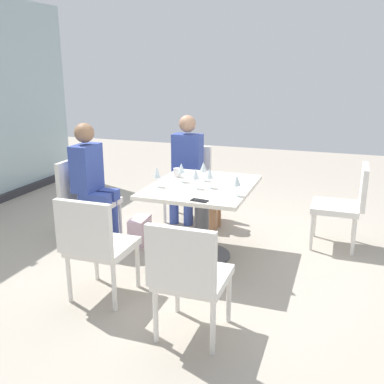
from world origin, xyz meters
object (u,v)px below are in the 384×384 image
(chair_far_right, at_px, (189,178))
(wine_glass_5, at_px, (203,167))
(wine_glass_0, at_px, (209,174))
(chair_near_window, at_px, (85,195))
(wine_glass_3, at_px, (237,181))
(wine_glass_4, at_px, (196,174))
(cell_phone_on_table, at_px, (199,200))
(handbag_0, at_px, (214,212))
(handbag_2, at_px, (211,216))
(chair_far_left, at_px, (96,242))
(wine_glass_2, at_px, (157,173))
(coffee_cup, at_px, (177,173))
(chair_front_right, at_px, (346,201))
(chair_side_end, at_px, (189,273))
(person_near_window, at_px, (92,178))
(dining_table_main, at_px, (202,204))
(handbag_1, at_px, (140,230))
(wine_glass_1, at_px, (181,169))
(person_far_right, at_px, (186,163))

(chair_far_right, distance_m, wine_glass_5, 1.09)
(wine_glass_0, bearing_deg, chair_far_right, 28.14)
(chair_near_window, xyz_separation_m, wine_glass_3, (-0.24, -1.69, 0.37))
(wine_glass_4, height_order, cell_phone_on_table, wine_glass_4)
(chair_near_window, bearing_deg, chair_far_right, -36.37)
(handbag_0, bearing_deg, chair_near_window, 115.08)
(handbag_2, bearing_deg, chair_far_left, 160.69)
(chair_far_left, distance_m, wine_glass_2, 0.95)
(coffee_cup, distance_m, handbag_2, 0.87)
(chair_far_left, relative_size, wine_glass_2, 4.70)
(chair_front_right, xyz_separation_m, wine_glass_4, (-0.85, 1.32, 0.37))
(chair_side_end, height_order, person_near_window, person_near_window)
(chair_far_right, height_order, chair_front_right, same)
(chair_far_right, bearing_deg, handbag_0, -107.24)
(wine_glass_0, height_order, wine_glass_3, same)
(dining_table_main, bearing_deg, wine_glass_5, 13.63)
(cell_phone_on_table, bearing_deg, handbag_1, 64.24)
(wine_glass_1, bearing_deg, wine_glass_5, -57.75)
(chair_near_window, relative_size, cell_phone_on_table, 6.04)
(chair_near_window, distance_m, handbag_2, 1.44)
(wine_glass_3, bearing_deg, wine_glass_5, 47.24)
(chair_far_right, xyz_separation_m, wine_glass_4, (-1.21, -0.50, 0.37))
(wine_glass_0, bearing_deg, chair_near_window, 87.00)
(chair_near_window, bearing_deg, person_far_right, -39.37)
(chair_near_window, relative_size, wine_glass_4, 4.70)
(wine_glass_4, bearing_deg, dining_table_main, -6.81)
(chair_side_end, relative_size, person_far_right, 0.69)
(chair_near_window, distance_m, cell_phone_on_table, 1.54)
(coffee_cup, bearing_deg, handbag_0, -13.15)
(person_near_window, bearing_deg, wine_glass_5, -82.29)
(chair_far_right, height_order, coffee_cup, chair_far_right)
(wine_glass_0, height_order, wine_glass_5, same)
(dining_table_main, bearing_deg, chair_far_right, 25.77)
(wine_glass_3, bearing_deg, coffee_cup, 58.22)
(wine_glass_0, height_order, cell_phone_on_table, wine_glass_0)
(person_near_window, height_order, wine_glass_3, person_near_window)
(person_far_right, relative_size, wine_glass_3, 6.81)
(dining_table_main, xyz_separation_m, chair_far_left, (-1.07, 0.51, -0.04))
(chair_side_end, bearing_deg, chair_near_window, 51.14)
(wine_glass_3, relative_size, wine_glass_4, 1.00)
(handbag_2, bearing_deg, chair_front_right, -100.54)
(wine_glass_4, bearing_deg, person_near_window, 83.25)
(chair_far_right, xyz_separation_m, coffee_cup, (-0.86, -0.18, 0.28))
(person_far_right, relative_size, handbag_0, 4.20)
(chair_front_right, distance_m, chair_far_left, 2.54)
(chair_front_right, relative_size, handbag_0, 2.90)
(chair_far_left, height_order, wine_glass_1, wine_glass_1)
(person_far_right, height_order, coffee_cup, person_far_right)
(wine_glass_1, height_order, coffee_cup, wine_glass_1)
(chair_front_right, relative_size, wine_glass_5, 4.70)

